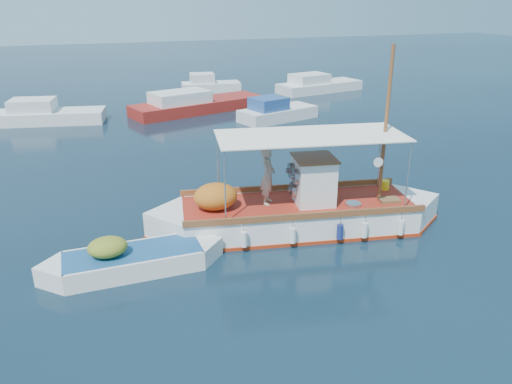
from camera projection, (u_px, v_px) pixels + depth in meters
name	position (u px, v px, depth m)	size (l,w,h in m)	color
ground	(283.00, 227.00, 18.27)	(160.00, 160.00, 0.00)	black
fishing_caique	(296.00, 213.00, 17.94)	(10.72, 4.31, 6.64)	white
dinghy	(132.00, 262.00, 15.27)	(5.70, 1.67, 1.39)	white
bg_boat_nw	(47.00, 115.00, 32.97)	(7.20, 3.67, 1.80)	silver
bg_boat_n	(195.00, 105.00, 36.08)	(10.28, 5.52, 1.80)	maroon
bg_boat_ne	(276.00, 113.00, 33.70)	(5.79, 3.69, 1.80)	silver
bg_boat_e	(317.00, 86.00, 43.70)	(8.10, 4.18, 1.80)	silver
bg_boat_far_n	(209.00, 86.00, 43.66)	(5.25, 2.61, 1.80)	silver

